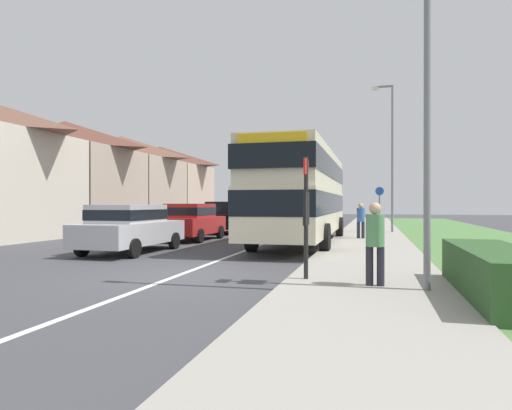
{
  "coord_description": "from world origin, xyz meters",
  "views": [
    {
      "loc": [
        4.31,
        -9.49,
        1.65
      ],
      "look_at": [
        0.62,
        4.56,
        1.6
      ],
      "focal_mm": 31.23,
      "sensor_mm": 36.0,
      "label": 1
    }
  ],
  "objects_px": {
    "parked_car_red": "(192,220)",
    "parked_car_black": "(226,216)",
    "parked_car_grey": "(252,214)",
    "street_lamp_mid": "(390,149)",
    "pedestrian_walking_away": "(361,219)",
    "double_decker_bus": "(302,191)",
    "cycle_route_sign": "(380,208)",
    "bus_stop_sign": "(306,209)",
    "parked_car_silver": "(130,226)",
    "pedestrian_at_stop": "(375,240)",
    "street_lamp_near": "(421,58)"
  },
  "relations": [
    {
      "from": "parked_car_silver",
      "to": "bus_stop_sign",
      "type": "relative_size",
      "value": 1.75
    },
    {
      "from": "parked_car_grey",
      "to": "street_lamp_mid",
      "type": "xyz_separation_m",
      "value": [
        8.76,
        -3.87,
        3.63
      ]
    },
    {
      "from": "parked_car_silver",
      "to": "bus_stop_sign",
      "type": "distance_m",
      "value": 7.87
    },
    {
      "from": "parked_car_black",
      "to": "pedestrian_walking_away",
      "type": "bearing_deg",
      "value": -24.18
    },
    {
      "from": "parked_car_silver",
      "to": "cycle_route_sign",
      "type": "distance_m",
      "value": 13.74
    },
    {
      "from": "pedestrian_walking_away",
      "to": "cycle_route_sign",
      "type": "xyz_separation_m",
      "value": [
        0.86,
        4.3,
        0.45
      ]
    },
    {
      "from": "parked_car_red",
      "to": "street_lamp_near",
      "type": "xyz_separation_m",
      "value": [
        8.65,
        -10.11,
        3.33
      ]
    },
    {
      "from": "parked_car_silver",
      "to": "parked_car_red",
      "type": "xyz_separation_m",
      "value": [
        0.04,
        5.15,
        0.01
      ]
    },
    {
      "from": "double_decker_bus",
      "to": "pedestrian_walking_away",
      "type": "xyz_separation_m",
      "value": [
        2.25,
        2.26,
        -1.17
      ]
    },
    {
      "from": "bus_stop_sign",
      "to": "pedestrian_at_stop",
      "type": "bearing_deg",
      "value": -17.65
    },
    {
      "from": "pedestrian_walking_away",
      "to": "cycle_route_sign",
      "type": "relative_size",
      "value": 0.66
    },
    {
      "from": "pedestrian_at_stop",
      "to": "street_lamp_mid",
      "type": "distance_m",
      "value": 16.75
    },
    {
      "from": "parked_car_silver",
      "to": "parked_car_black",
      "type": "bearing_deg",
      "value": 90.04
    },
    {
      "from": "parked_car_red",
      "to": "parked_car_grey",
      "type": "height_order",
      "value": "parked_car_grey"
    },
    {
      "from": "parked_car_silver",
      "to": "pedestrian_walking_away",
      "type": "xyz_separation_m",
      "value": [
        7.36,
        6.71,
        0.09
      ]
    },
    {
      "from": "parked_car_red",
      "to": "pedestrian_walking_away",
      "type": "bearing_deg",
      "value": 11.99
    },
    {
      "from": "parked_car_red",
      "to": "bus_stop_sign",
      "type": "height_order",
      "value": "bus_stop_sign"
    },
    {
      "from": "parked_car_red",
      "to": "parked_car_black",
      "type": "distance_m",
      "value": 4.86
    },
    {
      "from": "pedestrian_at_stop",
      "to": "parked_car_black",
      "type": "bearing_deg",
      "value": 118.17
    },
    {
      "from": "parked_car_red",
      "to": "cycle_route_sign",
      "type": "bearing_deg",
      "value": 35.58
    },
    {
      "from": "bus_stop_sign",
      "to": "street_lamp_near",
      "type": "relative_size",
      "value": 0.35
    },
    {
      "from": "parked_car_red",
      "to": "cycle_route_sign",
      "type": "distance_m",
      "value": 10.07
    },
    {
      "from": "bus_stop_sign",
      "to": "parked_car_black",
      "type": "bearing_deg",
      "value": 114.57
    },
    {
      "from": "pedestrian_walking_away",
      "to": "street_lamp_mid",
      "type": "distance_m",
      "value": 6.21
    },
    {
      "from": "cycle_route_sign",
      "to": "pedestrian_at_stop",
      "type": "bearing_deg",
      "value": -91.13
    },
    {
      "from": "double_decker_bus",
      "to": "parked_car_grey",
      "type": "height_order",
      "value": "double_decker_bus"
    },
    {
      "from": "parked_car_silver",
      "to": "parked_car_red",
      "type": "relative_size",
      "value": 1.1
    },
    {
      "from": "pedestrian_walking_away",
      "to": "bus_stop_sign",
      "type": "relative_size",
      "value": 0.64
    },
    {
      "from": "bus_stop_sign",
      "to": "street_lamp_mid",
      "type": "xyz_separation_m",
      "value": [
        2.24,
        15.91,
        3.01
      ]
    },
    {
      "from": "parked_car_silver",
      "to": "pedestrian_walking_away",
      "type": "distance_m",
      "value": 9.96
    },
    {
      "from": "double_decker_bus",
      "to": "parked_car_black",
      "type": "relative_size",
      "value": 2.88
    },
    {
      "from": "parked_car_black",
      "to": "street_lamp_mid",
      "type": "bearing_deg",
      "value": 10.13
    },
    {
      "from": "street_lamp_mid",
      "to": "double_decker_bus",
      "type": "bearing_deg",
      "value": -117.32
    },
    {
      "from": "parked_car_silver",
      "to": "pedestrian_at_stop",
      "type": "bearing_deg",
      "value": -31.03
    },
    {
      "from": "parked_car_silver",
      "to": "parked_car_grey",
      "type": "distance_m",
      "value": 15.45
    },
    {
      "from": "parked_car_grey",
      "to": "cycle_route_sign",
      "type": "distance_m",
      "value": 9.33
    },
    {
      "from": "parked_car_red",
      "to": "cycle_route_sign",
      "type": "xyz_separation_m",
      "value": [
        8.18,
        5.85,
        0.53
      ]
    },
    {
      "from": "double_decker_bus",
      "to": "parked_car_silver",
      "type": "bearing_deg",
      "value": -138.88
    },
    {
      "from": "parked_car_silver",
      "to": "parked_car_black",
      "type": "xyz_separation_m",
      "value": [
        -0.01,
        10.01,
        0.06
      ]
    },
    {
      "from": "pedestrian_at_stop",
      "to": "street_lamp_near",
      "type": "height_order",
      "value": "street_lamp_near"
    },
    {
      "from": "cycle_route_sign",
      "to": "street_lamp_mid",
      "type": "relative_size",
      "value": 0.32
    },
    {
      "from": "double_decker_bus",
      "to": "street_lamp_mid",
      "type": "height_order",
      "value": "street_lamp_mid"
    },
    {
      "from": "parked_car_red",
      "to": "pedestrian_at_stop",
      "type": "xyz_separation_m",
      "value": [
        7.87,
        -9.91,
        0.07
      ]
    },
    {
      "from": "pedestrian_walking_away",
      "to": "street_lamp_near",
      "type": "bearing_deg",
      "value": -83.5
    },
    {
      "from": "parked_car_black",
      "to": "street_lamp_near",
      "type": "height_order",
      "value": "street_lamp_near"
    },
    {
      "from": "parked_car_red",
      "to": "cycle_route_sign",
      "type": "relative_size",
      "value": 1.64
    },
    {
      "from": "parked_car_grey",
      "to": "cycle_route_sign",
      "type": "height_order",
      "value": "cycle_route_sign"
    },
    {
      "from": "double_decker_bus",
      "to": "parked_car_black",
      "type": "height_order",
      "value": "double_decker_bus"
    },
    {
      "from": "double_decker_bus",
      "to": "cycle_route_sign",
      "type": "relative_size",
      "value": 4.49
    },
    {
      "from": "pedestrian_at_stop",
      "to": "street_lamp_mid",
      "type": "relative_size",
      "value": 0.21
    }
  ]
}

